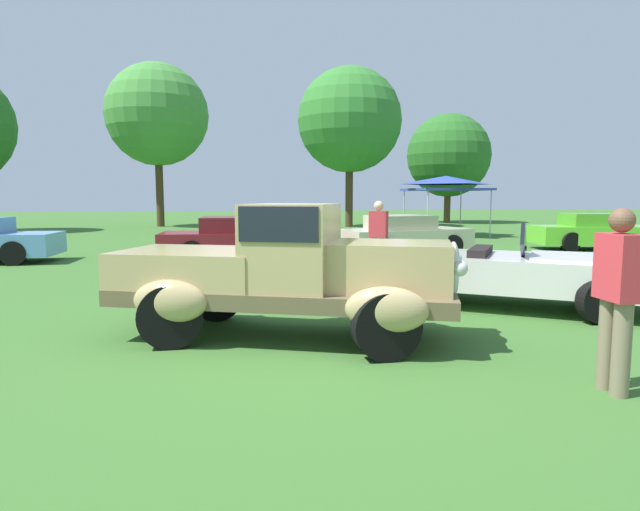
% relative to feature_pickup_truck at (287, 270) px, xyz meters
% --- Properties ---
extents(ground_plane, '(120.00, 120.00, 0.00)m').
position_rel_feature_pickup_truck_xyz_m(ground_plane, '(0.16, -0.33, -0.86)').
color(ground_plane, '#386628').
extents(feature_pickup_truck, '(4.48, 2.95, 1.70)m').
position_rel_feature_pickup_truck_xyz_m(feature_pickup_truck, '(0.00, 0.00, 0.00)').
color(feature_pickup_truck, brown).
rests_on(feature_pickup_truck, ground_plane).
extents(neighbor_convertible, '(4.51, 3.82, 1.40)m').
position_rel_feature_pickup_truck_xyz_m(neighbor_convertible, '(3.87, 1.19, -0.29)').
color(neighbor_convertible, silver).
rests_on(neighbor_convertible, ground_plane).
extents(show_car_burgundy, '(4.71, 2.02, 1.22)m').
position_rel_feature_pickup_truck_xyz_m(show_car_burgundy, '(-0.14, 8.33, -0.26)').
color(show_car_burgundy, maroon).
rests_on(show_car_burgundy, ground_plane).
extents(show_car_cream, '(4.32, 2.55, 1.22)m').
position_rel_feature_pickup_truck_xyz_m(show_car_cream, '(4.75, 8.80, -0.27)').
color(show_car_cream, beige).
rests_on(show_car_cream, ground_plane).
extents(show_car_lime, '(4.43, 2.51, 1.22)m').
position_rel_feature_pickup_truck_xyz_m(show_car_lime, '(11.72, 9.10, -0.27)').
color(show_car_lime, '#60C62D').
rests_on(show_car_lime, ground_plane).
extents(spectator_near_truck, '(0.47, 0.42, 1.69)m').
position_rel_feature_pickup_truck_xyz_m(spectator_near_truck, '(2.76, 5.02, 0.05)').
color(spectator_near_truck, '#9E998E').
rests_on(spectator_near_truck, ground_plane).
extents(spectator_by_row, '(0.27, 0.42, 1.69)m').
position_rel_feature_pickup_truck_xyz_m(spectator_by_row, '(2.68, -2.47, 0.05)').
color(spectator_by_row, '#7F7056').
rests_on(spectator_by_row, ground_plane).
extents(canopy_tent_left_field, '(3.21, 3.21, 2.71)m').
position_rel_feature_pickup_truck_xyz_m(canopy_tent_left_field, '(9.29, 15.92, 1.56)').
color(canopy_tent_left_field, '#B7B7BC').
rests_on(canopy_tent_left_field, ground_plane).
extents(treeline_mid_left, '(5.93, 5.93, 9.51)m').
position_rel_feature_pickup_truck_xyz_m(treeline_mid_left, '(-4.19, 26.29, 5.66)').
color(treeline_mid_left, '#47331E').
rests_on(treeline_mid_left, ground_plane).
extents(treeline_center, '(6.03, 6.03, 9.20)m').
position_rel_feature_pickup_truck_xyz_m(treeline_center, '(6.77, 23.76, 5.30)').
color(treeline_center, '#47331E').
rests_on(treeline_center, ground_plane).
extents(treeline_mid_right, '(5.60, 5.60, 7.34)m').
position_rel_feature_pickup_truck_xyz_m(treeline_mid_right, '(14.58, 27.34, 3.67)').
color(treeline_mid_right, brown).
rests_on(treeline_mid_right, ground_plane).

